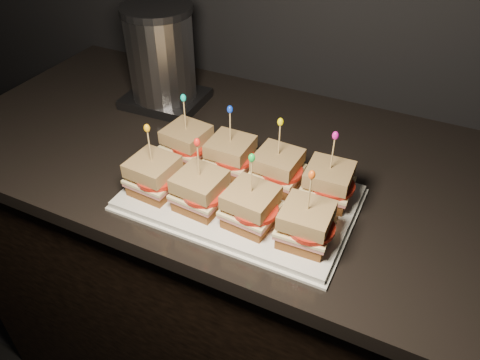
% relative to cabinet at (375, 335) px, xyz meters
% --- Properties ---
extents(cabinet, '(2.24, 0.68, 0.90)m').
position_rel_cabinet_xyz_m(cabinet, '(0.00, 0.00, 0.00)').
color(cabinet, black).
rests_on(cabinet, ground).
extents(granite_slab, '(2.28, 0.72, 0.04)m').
position_rel_cabinet_xyz_m(granite_slab, '(0.00, 0.00, 0.47)').
color(granite_slab, black).
rests_on(granite_slab, cabinet).
extents(platter, '(0.45, 0.28, 0.02)m').
position_rel_cabinet_xyz_m(platter, '(-0.33, -0.16, 0.49)').
color(platter, white).
rests_on(platter, granite_slab).
extents(platter_rim, '(0.46, 0.29, 0.01)m').
position_rel_cabinet_xyz_m(platter_rim, '(-0.33, -0.16, 0.49)').
color(platter_rim, white).
rests_on(platter_rim, granite_slab).
extents(sandwich_0_bread_bot, '(0.09, 0.09, 0.02)m').
position_rel_cabinet_xyz_m(sandwich_0_bread_bot, '(-0.49, -0.10, 0.52)').
color(sandwich_0_bread_bot, '#5C3418').
rests_on(sandwich_0_bread_bot, platter).
extents(sandwich_0_ham, '(0.10, 0.10, 0.01)m').
position_rel_cabinet_xyz_m(sandwich_0_ham, '(-0.49, -0.10, 0.53)').
color(sandwich_0_ham, '#C96B69').
rests_on(sandwich_0_ham, sandwich_0_bread_bot).
extents(sandwich_0_cheese, '(0.10, 0.10, 0.01)m').
position_rel_cabinet_xyz_m(sandwich_0_cheese, '(-0.49, -0.10, 0.54)').
color(sandwich_0_cheese, '#FBE9A4').
rests_on(sandwich_0_cheese, sandwich_0_ham).
extents(sandwich_0_tomato, '(0.08, 0.08, 0.01)m').
position_rel_cabinet_xyz_m(sandwich_0_tomato, '(-0.48, -0.10, 0.55)').
color(sandwich_0_tomato, red).
rests_on(sandwich_0_tomato, sandwich_0_cheese).
extents(sandwich_0_bread_top, '(0.10, 0.10, 0.03)m').
position_rel_cabinet_xyz_m(sandwich_0_bread_top, '(-0.49, -0.10, 0.56)').
color(sandwich_0_bread_top, brown).
rests_on(sandwich_0_bread_top, sandwich_0_tomato).
extents(sandwich_0_pick, '(0.00, 0.00, 0.09)m').
position_rel_cabinet_xyz_m(sandwich_0_pick, '(-0.49, -0.10, 0.61)').
color(sandwich_0_pick, tan).
rests_on(sandwich_0_pick, sandwich_0_bread_top).
extents(sandwich_0_frill, '(0.01, 0.01, 0.02)m').
position_rel_cabinet_xyz_m(sandwich_0_frill, '(-0.49, -0.10, 0.65)').
color(sandwich_0_frill, '#06BDAB').
rests_on(sandwich_0_frill, sandwich_0_pick).
extents(sandwich_1_bread_bot, '(0.09, 0.09, 0.02)m').
position_rel_cabinet_xyz_m(sandwich_1_bread_bot, '(-0.39, -0.10, 0.52)').
color(sandwich_1_bread_bot, '#5C3418').
rests_on(sandwich_1_bread_bot, platter).
extents(sandwich_1_ham, '(0.09, 0.09, 0.01)m').
position_rel_cabinet_xyz_m(sandwich_1_ham, '(-0.39, -0.10, 0.53)').
color(sandwich_1_ham, '#C96B69').
rests_on(sandwich_1_ham, sandwich_1_bread_bot).
extents(sandwich_1_cheese, '(0.10, 0.09, 0.01)m').
position_rel_cabinet_xyz_m(sandwich_1_cheese, '(-0.39, -0.10, 0.54)').
color(sandwich_1_cheese, '#FBE9A4').
rests_on(sandwich_1_cheese, sandwich_1_ham).
extents(sandwich_1_tomato, '(0.08, 0.08, 0.01)m').
position_rel_cabinet_xyz_m(sandwich_1_tomato, '(-0.37, -0.10, 0.55)').
color(sandwich_1_tomato, red).
rests_on(sandwich_1_tomato, sandwich_1_cheese).
extents(sandwich_1_bread_top, '(0.09, 0.09, 0.03)m').
position_rel_cabinet_xyz_m(sandwich_1_bread_top, '(-0.39, -0.10, 0.56)').
color(sandwich_1_bread_top, brown).
rests_on(sandwich_1_bread_top, sandwich_1_tomato).
extents(sandwich_1_pick, '(0.00, 0.00, 0.09)m').
position_rel_cabinet_xyz_m(sandwich_1_pick, '(-0.39, -0.10, 0.61)').
color(sandwich_1_pick, tan).
rests_on(sandwich_1_pick, sandwich_1_bread_top).
extents(sandwich_1_frill, '(0.01, 0.01, 0.02)m').
position_rel_cabinet_xyz_m(sandwich_1_frill, '(-0.39, -0.10, 0.65)').
color(sandwich_1_frill, '#0D33CE').
rests_on(sandwich_1_frill, sandwich_1_pick).
extents(sandwich_2_bread_bot, '(0.09, 0.09, 0.02)m').
position_rel_cabinet_xyz_m(sandwich_2_bread_bot, '(-0.28, -0.10, 0.52)').
color(sandwich_2_bread_bot, '#5C3418').
rests_on(sandwich_2_bread_bot, platter).
extents(sandwich_2_ham, '(0.10, 0.09, 0.01)m').
position_rel_cabinet_xyz_m(sandwich_2_ham, '(-0.28, -0.10, 0.53)').
color(sandwich_2_ham, '#C96B69').
rests_on(sandwich_2_ham, sandwich_2_bread_bot).
extents(sandwich_2_cheese, '(0.10, 0.10, 0.01)m').
position_rel_cabinet_xyz_m(sandwich_2_cheese, '(-0.28, -0.10, 0.54)').
color(sandwich_2_cheese, '#FBE9A4').
rests_on(sandwich_2_cheese, sandwich_2_ham).
extents(sandwich_2_tomato, '(0.08, 0.08, 0.01)m').
position_rel_cabinet_xyz_m(sandwich_2_tomato, '(-0.27, -0.10, 0.55)').
color(sandwich_2_tomato, red).
rests_on(sandwich_2_tomato, sandwich_2_cheese).
extents(sandwich_2_bread_top, '(0.09, 0.09, 0.03)m').
position_rel_cabinet_xyz_m(sandwich_2_bread_top, '(-0.28, -0.10, 0.56)').
color(sandwich_2_bread_top, brown).
rests_on(sandwich_2_bread_top, sandwich_2_tomato).
extents(sandwich_2_pick, '(0.00, 0.00, 0.09)m').
position_rel_cabinet_xyz_m(sandwich_2_pick, '(-0.28, -0.10, 0.61)').
color(sandwich_2_pick, tan).
rests_on(sandwich_2_pick, sandwich_2_bread_top).
extents(sandwich_2_frill, '(0.01, 0.01, 0.02)m').
position_rel_cabinet_xyz_m(sandwich_2_frill, '(-0.28, -0.10, 0.65)').
color(sandwich_2_frill, '#E8D804').
rests_on(sandwich_2_frill, sandwich_2_pick).
extents(sandwich_3_bread_bot, '(0.09, 0.09, 0.02)m').
position_rel_cabinet_xyz_m(sandwich_3_bread_bot, '(-0.17, -0.10, 0.52)').
color(sandwich_3_bread_bot, '#5C3418').
rests_on(sandwich_3_bread_bot, platter).
extents(sandwich_3_ham, '(0.10, 0.09, 0.01)m').
position_rel_cabinet_xyz_m(sandwich_3_ham, '(-0.17, -0.10, 0.53)').
color(sandwich_3_ham, '#C96B69').
rests_on(sandwich_3_ham, sandwich_3_bread_bot).
extents(sandwich_3_cheese, '(0.10, 0.10, 0.01)m').
position_rel_cabinet_xyz_m(sandwich_3_cheese, '(-0.17, -0.10, 0.54)').
color(sandwich_3_cheese, '#FBE9A4').
rests_on(sandwich_3_cheese, sandwich_3_ham).
extents(sandwich_3_tomato, '(0.08, 0.08, 0.01)m').
position_rel_cabinet_xyz_m(sandwich_3_tomato, '(-0.16, -0.10, 0.55)').
color(sandwich_3_tomato, red).
rests_on(sandwich_3_tomato, sandwich_3_cheese).
extents(sandwich_3_bread_top, '(0.09, 0.09, 0.03)m').
position_rel_cabinet_xyz_m(sandwich_3_bread_top, '(-0.17, -0.10, 0.56)').
color(sandwich_3_bread_top, brown).
rests_on(sandwich_3_bread_top, sandwich_3_tomato).
extents(sandwich_3_pick, '(0.00, 0.00, 0.09)m').
position_rel_cabinet_xyz_m(sandwich_3_pick, '(-0.17, -0.10, 0.61)').
color(sandwich_3_pick, tan).
rests_on(sandwich_3_pick, sandwich_3_bread_top).
extents(sandwich_3_frill, '(0.01, 0.01, 0.02)m').
position_rel_cabinet_xyz_m(sandwich_3_frill, '(-0.17, -0.10, 0.65)').
color(sandwich_3_frill, '#D31699').
rests_on(sandwich_3_frill, sandwich_3_pick).
extents(sandwich_4_bread_bot, '(0.09, 0.09, 0.02)m').
position_rel_cabinet_xyz_m(sandwich_4_bread_bot, '(-0.49, -0.23, 0.52)').
color(sandwich_4_bread_bot, '#5C3418').
rests_on(sandwich_4_bread_bot, platter).
extents(sandwich_4_ham, '(0.10, 0.10, 0.01)m').
position_rel_cabinet_xyz_m(sandwich_4_ham, '(-0.49, -0.23, 0.53)').
color(sandwich_4_ham, '#C96B69').
rests_on(sandwich_4_ham, sandwich_4_bread_bot).
extents(sandwich_4_cheese, '(0.10, 0.10, 0.01)m').
position_rel_cabinet_xyz_m(sandwich_4_cheese, '(-0.49, -0.23, 0.54)').
color(sandwich_4_cheese, '#FBE9A4').
rests_on(sandwich_4_cheese, sandwich_4_ham).
extents(sandwich_4_tomato, '(0.08, 0.08, 0.01)m').
position_rel_cabinet_xyz_m(sandwich_4_tomato, '(-0.48, -0.23, 0.55)').
color(sandwich_4_tomato, red).
rests_on(sandwich_4_tomato, sandwich_4_cheese).
extents(sandwich_4_bread_top, '(0.09, 0.09, 0.03)m').
position_rel_cabinet_xyz_m(sandwich_4_bread_top, '(-0.49, -0.23, 0.56)').
color(sandwich_4_bread_top, brown).
rests_on(sandwich_4_bread_top, sandwich_4_tomato).
extents(sandwich_4_pick, '(0.00, 0.00, 0.09)m').
position_rel_cabinet_xyz_m(sandwich_4_pick, '(-0.49, -0.23, 0.61)').
color(sandwich_4_pick, tan).
rests_on(sandwich_4_pick, sandwich_4_bread_top).
extents(sandwich_4_frill, '(0.01, 0.01, 0.02)m').
position_rel_cabinet_xyz_m(sandwich_4_frill, '(-0.49, -0.23, 0.65)').
color(sandwich_4_frill, '#EDA30E').
rests_on(sandwich_4_frill, sandwich_4_pick).
extents(sandwich_5_bread_bot, '(0.09, 0.09, 0.02)m').
position_rel_cabinet_xyz_m(sandwich_5_bread_bot, '(-0.39, -0.23, 0.52)').
color(sandwich_5_bread_bot, '#5C3418').
rests_on(sandwich_5_bread_bot, platter).
extents(sandwich_5_ham, '(0.10, 0.10, 0.01)m').
position_rel_cabinet_xyz_m(sandwich_5_ham, '(-0.39, -0.23, 0.53)').
color(sandwich_5_ham, '#C96B69').
rests_on(sandwich_5_ham, sandwich_5_bread_bot).
extents(sandwich_5_cheese, '(0.10, 0.10, 0.01)m').
position_rel_cabinet_xyz_m(sandwich_5_cheese, '(-0.39, -0.23, 0.54)').
color(sandwich_5_cheese, '#FBE9A4').
rests_on(sandwich_5_cheese, sandwich_5_ham).
extents(sandwich_5_tomato, '(0.08, 0.08, 0.01)m').
position_rel_cabinet_xyz_m(sandwich_5_tomato, '(-0.37, -0.23, 0.55)').
color(sandwich_5_tomato, red).
rests_on(sandwich_5_tomato, sandwich_5_cheese).
extents(sandwich_5_bread_top, '(0.09, 0.09, 0.03)m').
position_rel_cabinet_xyz_m(sandwich_5_bread_top, '(-0.39, -0.23, 0.56)').
color(sandwich_5_bread_top, brown).
rests_on(sandwich_5_bread_top, sandwich_5_tomato).
extents(sandwich_5_pick, '(0.00, 0.00, 0.09)m').
position_rel_cabinet_xyz_m(sandwich_5_pick, '(-0.39, -0.23, 0.61)').
color(sandwich_5_pick, tan).
rests_on(sandwich_5_pick, sandwich_5_bread_top).
extents(sandwich_5_frill, '(0.01, 0.01, 0.02)m').
position_rel_cabinet_xyz_m(sandwich_5_frill, '(-0.39, -0.23, 0.65)').
color(sandwich_5_frill, red).
rests_on(sandwich_5_frill, sandwich_5_pick).
extents(sandwich_6_bread_bot, '(0.09, 0.09, 0.02)m').
position_rel_cabinet_xyz_m(sandwich_6_bread_bot, '(-0.28, -0.23, 0.52)').
color(sandwich_6_bread_bot, '#5C3418').
rests_on(sandwich_6_bread_bot, platter).
extents(sandwich_6_ham, '(0.10, 0.10, 0.01)m').
position_rel_cabinet_xyz_m(sandwich_6_ham, '(-0.28, -0.23, 0.53)').
color(sandwich_6_ham, '#C96B69').
rests_on(sandwich_6_ham, sandwich_6_bread_bot).
extents(sandwich_6_cheese, '(0.10, 0.10, 0.01)m').
position_rel_cabinet_xyz_m(sandwich_6_cheese, '(-0.28, -0.23, 0.54)').
color(sandwich_6_cheese, '#FBE9A4').
rests_on(sandwich_6_cheese, sandwich_6_ham).
extents(sandwich_6_tomato, '(0.08, 0.08, 0.01)m').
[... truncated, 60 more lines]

